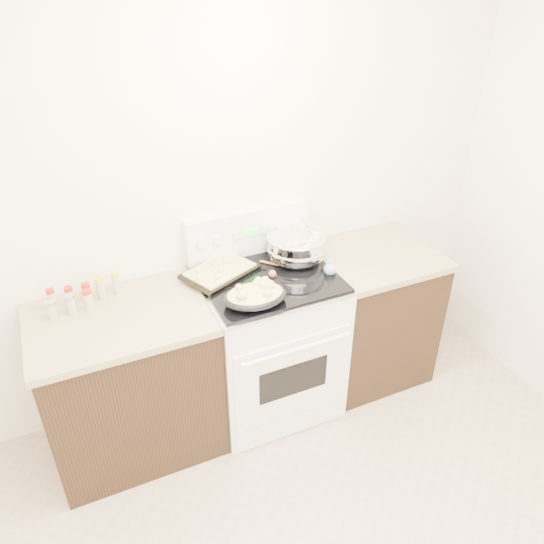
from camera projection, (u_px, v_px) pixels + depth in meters
room_shell at (369, 324)px, 1.35m from camera, size 4.10×3.60×2.75m
counter_left at (132, 382)px, 2.94m from camera, size 0.93×0.67×0.92m
counter_right at (369, 313)px, 3.49m from camera, size 0.73×0.67×0.92m
kitchen_range at (268, 339)px, 3.21m from camera, size 0.78×0.73×1.22m
mixing_bowl at (296, 247)px, 3.09m from camera, size 0.37×0.37×0.21m
roasting_pan at (255, 295)px, 2.73m from camera, size 0.35×0.26×0.12m
baking_sheet at (219, 271)px, 2.99m from camera, size 0.47×0.41×0.06m
wooden_spoon at (275, 271)px, 3.00m from camera, size 0.18×0.19×0.04m
blue_ladle at (329, 267)px, 3.00m from camera, size 0.09×0.26×0.09m
spice_jars at (81, 296)px, 2.74m from camera, size 0.39×0.14×0.13m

